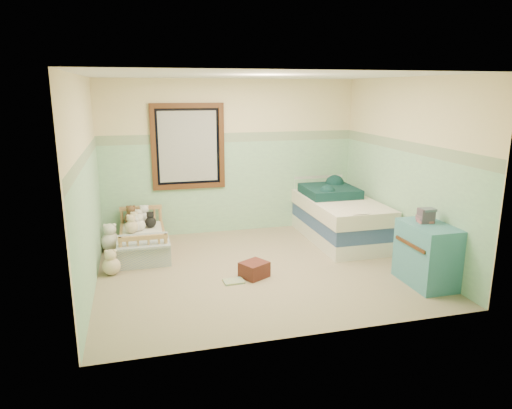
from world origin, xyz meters
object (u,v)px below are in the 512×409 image
object	(u,v)px
toddler_bed_frame	(143,247)
red_pillow	(254,270)
twin_bed_frame	(339,233)
floor_book	(234,281)
dresser	(427,254)
plush_floor_cream	(111,242)
plush_floor_tan	(111,266)

from	to	relation	value
toddler_bed_frame	red_pillow	xyz separation A→B (m)	(1.35, -1.31, 0.02)
twin_bed_frame	floor_book	world-z (taller)	twin_bed_frame
red_pillow	floor_book	world-z (taller)	red_pillow
toddler_bed_frame	dresser	bearing A→B (deg)	-31.43
plush_floor_cream	red_pillow	xyz separation A→B (m)	(1.81, -1.48, -0.04)
toddler_bed_frame	twin_bed_frame	world-z (taller)	twin_bed_frame
toddler_bed_frame	floor_book	world-z (taller)	toddler_bed_frame
toddler_bed_frame	plush_floor_tan	distance (m)	0.87
plush_floor_cream	plush_floor_tan	bearing A→B (deg)	-87.28
toddler_bed_frame	plush_floor_cream	bearing A→B (deg)	159.64
floor_book	twin_bed_frame	bearing A→B (deg)	28.88
toddler_bed_frame	twin_bed_frame	xyz separation A→B (m)	(3.04, -0.16, 0.03)
plush_floor_cream	floor_book	world-z (taller)	plush_floor_cream
red_pillow	floor_book	bearing A→B (deg)	-161.70
toddler_bed_frame	floor_book	size ratio (longest dim) A/B	5.19
plush_floor_cream	twin_bed_frame	distance (m)	3.52
plush_floor_tan	dresser	distance (m)	3.98
toddler_bed_frame	red_pillow	distance (m)	1.88
toddler_bed_frame	plush_floor_tan	world-z (taller)	plush_floor_tan
dresser	floor_book	bearing A→B (deg)	164.45
toddler_bed_frame	floor_book	distance (m)	1.76
twin_bed_frame	dresser	xyz separation A→B (m)	(0.30, -1.88, 0.27)
twin_bed_frame	floor_book	size ratio (longest dim) A/B	7.56
floor_book	plush_floor_tan	bearing A→B (deg)	153.34
red_pillow	plush_floor_tan	bearing A→B (deg)	162.90
dresser	plush_floor_tan	bearing A→B (deg)	161.28
red_pillow	twin_bed_frame	bearing A→B (deg)	34.21
plush_floor_cream	dresser	size ratio (longest dim) A/B	0.38
plush_floor_tan	twin_bed_frame	xyz separation A→B (m)	(3.46, 0.60, -0.01)
toddler_bed_frame	twin_bed_frame	bearing A→B (deg)	-3.08
plush_floor_tan	toddler_bed_frame	bearing A→B (deg)	61.42
plush_floor_tan	plush_floor_cream	bearing A→B (deg)	92.72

